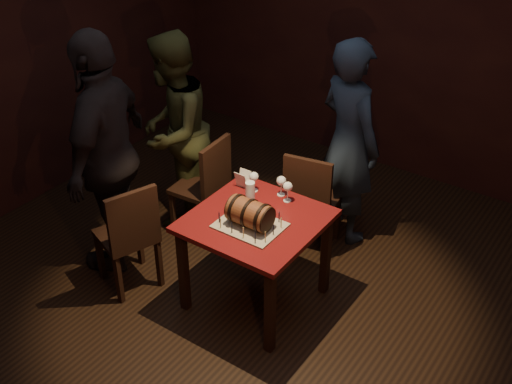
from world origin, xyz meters
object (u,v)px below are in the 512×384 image
person_left_front (108,154)px  person_back (349,142)px  wine_glass_left (254,177)px  wine_glass_right (288,187)px  pint_of_ale (250,192)px  barrel_cake (250,213)px  chair_left_rear (207,183)px  person_left_rear (173,131)px  pub_table (256,231)px  wine_glass_mid (281,182)px  chair_back (310,198)px  chair_left_front (130,233)px

person_left_front → person_back: bearing=114.7°
wine_glass_left → wine_glass_right: same height
pint_of_ale → wine_glass_right: bearing=31.6°
barrel_cake → chair_left_rear: bearing=146.2°
person_left_rear → pub_table: bearing=46.7°
wine_glass_mid → person_left_front: (-1.21, -0.57, 0.11)m
chair_left_rear → person_left_front: 0.91m
pint_of_ale → person_left_rear: (-1.07, 0.37, 0.03)m
chair_left_rear → person_back: (0.94, 0.71, 0.36)m
chair_back → chair_left_front: 1.47m
chair_back → chair_left_rear: size_ratio=1.00×
barrel_cake → chair_left_front: (-0.87, -0.32, -0.34)m
wine_glass_left → pint_of_ale: 0.14m
chair_back → pub_table: bearing=-90.6°
wine_glass_left → person_left_rear: 1.05m
wine_glass_right → person_left_rear: 1.33m
pub_table → chair_back: chair_back is taller
chair_left_front → person_left_rear: person_left_rear is taller
wine_glass_left → chair_left_rear: size_ratio=0.17×
wine_glass_mid → wine_glass_right: 0.09m
chair_left_rear → person_left_rear: 0.54m
pint_of_ale → person_left_rear: person_left_rear is taller
wine_glass_right → wine_glass_left: bearing=-174.9°
wine_glass_right → chair_left_rear: (-0.89, 0.15, -0.35)m
pub_table → chair_left_front: chair_left_front is taller
chair_left_front → wine_glass_left: bearing=48.8°
barrel_cake → person_back: (0.09, 1.28, 0.03)m
wine_glass_right → person_left_front: person_left_front is taller
wine_glass_right → person_left_front: bearing=-157.7°
chair_left_front → pub_table: bearing=26.4°
barrel_cake → person_left_rear: person_left_rear is taller
barrel_cake → person_left_rear: 1.42m
wine_glass_mid → wine_glass_right: bearing=-27.2°
chair_left_rear → chair_left_front: (-0.02, -0.89, 0.00)m
chair_left_front → person_back: person_back is taller
pub_table → pint_of_ale: (-0.17, 0.18, 0.18)m
person_back → person_left_rear: bearing=47.3°
pub_table → pint_of_ale: pint_of_ale is taller
wine_glass_left → pint_of_ale: (0.05, -0.12, -0.05)m
person_left_front → chair_left_rear: bearing=128.0°
person_left_front → pub_table: bearing=78.3°
wine_glass_mid → chair_left_front: (-0.83, -0.79, -0.34)m
wine_glass_mid → barrel_cake: bearing=-84.8°
barrel_cake → chair_back: size_ratio=0.38×
person_left_rear → chair_back: bearing=80.2°
wine_glass_left → person_left_front: size_ratio=0.08×
pint_of_ale → chair_left_rear: chair_left_rear is taller
wine_glass_mid → person_left_front: size_ratio=0.08×
pint_of_ale → person_left_rear: 1.14m
wine_glass_mid → person_left_rear: person_left_rear is taller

